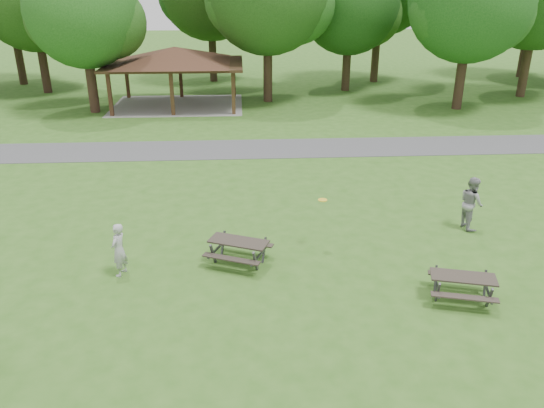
% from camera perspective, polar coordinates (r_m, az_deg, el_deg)
% --- Properties ---
extents(ground, '(160.00, 160.00, 0.00)m').
position_cam_1_polar(ground, '(13.45, -3.29, -11.94)').
color(ground, '#315E1B').
rests_on(ground, ground).
extents(asphalt_path, '(120.00, 3.20, 0.02)m').
position_cam_1_polar(asphalt_path, '(26.18, -3.54, 5.92)').
color(asphalt_path, '#444446').
rests_on(asphalt_path, ground).
extents(pavilion, '(8.60, 7.01, 3.76)m').
position_cam_1_polar(pavilion, '(35.57, -10.42, 15.20)').
color(pavilion, '#361F13').
rests_on(pavilion, ground).
extents(tree_row_d, '(6.93, 6.60, 9.27)m').
position_cam_1_polar(tree_row_d, '(34.79, -19.54, 18.64)').
color(tree_row_d, black).
rests_on(tree_row_d, ground).
extents(tree_row_f, '(7.35, 7.00, 9.55)m').
position_cam_1_polar(tree_row_f, '(40.40, 8.47, 20.18)').
color(tree_row_f, black).
rests_on(tree_row_f, ground).
extents(tree_row_g, '(7.77, 7.40, 10.25)m').
position_cam_1_polar(tree_row_g, '(35.92, 20.70, 19.49)').
color(tree_row_g, black).
rests_on(tree_row_g, ground).
extents(picnic_table_middle, '(2.11, 1.93, 0.74)m').
position_cam_1_polar(picnic_table_middle, '(15.49, -3.61, -4.53)').
color(picnic_table_middle, '#2C2520').
rests_on(picnic_table_middle, ground).
extents(picnic_table_far, '(1.91, 1.68, 0.71)m').
position_cam_1_polar(picnic_table_far, '(14.64, 19.83, -7.87)').
color(picnic_table_far, '#2D2620').
rests_on(picnic_table_far, ground).
extents(frisbee_in_flight, '(0.28, 0.28, 0.02)m').
position_cam_1_polar(frisbee_in_flight, '(15.96, 5.46, 0.44)').
color(frisbee_in_flight, yellow).
rests_on(frisbee_in_flight, ground).
extents(frisbee_thrower, '(0.54, 0.66, 1.57)m').
position_cam_1_polar(frisbee_thrower, '(15.35, -16.15, -4.76)').
color(frisbee_thrower, '#ACACAE').
rests_on(frisbee_thrower, ground).
extents(frisbee_catcher, '(0.77, 0.94, 1.79)m').
position_cam_1_polar(frisbee_catcher, '(18.69, 20.65, 0.12)').
color(frisbee_catcher, gray).
rests_on(frisbee_catcher, ground).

